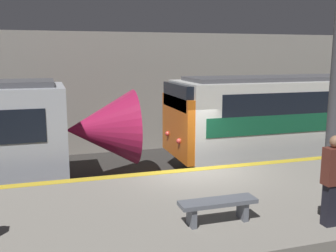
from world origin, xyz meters
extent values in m
plane|color=#33302D|center=(0.00, 0.00, 0.00)|extent=(120.00, 120.00, 0.00)
cube|color=gray|center=(0.00, -2.39, 0.52)|extent=(40.00, 4.79, 1.04)
cube|color=gold|center=(0.00, -0.15, 1.05)|extent=(40.00, 0.30, 0.01)
cube|color=#9E998E|center=(0.00, 6.70, 2.55)|extent=(50.00, 0.15, 5.10)
cone|color=#B21E4C|center=(-2.22, 2.61, 1.82)|extent=(2.20, 2.47, 2.47)
sphere|color=#F2EFCC|center=(-1.27, 2.61, 1.43)|extent=(0.20, 0.20, 0.20)
cube|color=orange|center=(0.40, 2.61, 1.74)|extent=(0.25, 2.76, 2.08)
cube|color=black|center=(0.40, 2.61, 2.79)|extent=(0.25, 2.48, 0.83)
sphere|color=#EA4C42|center=(0.24, 1.98, 1.38)|extent=(0.18, 0.18, 0.18)
sphere|color=#EA4C42|center=(0.24, 3.25, 1.38)|extent=(0.18, 0.18, 0.18)
cube|color=black|center=(1.11, -4.24, 1.44)|extent=(0.28, 0.20, 0.80)
cube|color=brown|center=(1.11, -4.24, 2.19)|extent=(0.38, 0.24, 0.69)
sphere|color=#9E7051|center=(1.11, -4.24, 2.65)|extent=(0.23, 0.23, 0.23)
cube|color=slate|center=(-1.37, -3.51, 1.25)|extent=(0.10, 0.32, 0.41)
cube|color=slate|center=(-0.32, -3.51, 1.25)|extent=(0.10, 0.32, 0.41)
cube|color=slate|center=(-0.84, -3.51, 1.45)|extent=(1.50, 0.40, 0.08)
camera|label=1|loc=(-3.81, -9.93, 4.20)|focal=42.00mm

